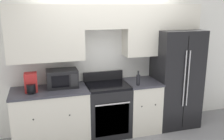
% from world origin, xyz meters
% --- Properties ---
extents(wall_back, '(8.00, 0.39, 2.60)m').
position_xyz_m(wall_back, '(0.00, 0.58, 1.52)').
color(wall_back, white).
rests_on(wall_back, ground_plane).
extents(lower_cabinets_left, '(1.23, 0.64, 0.92)m').
position_xyz_m(lower_cabinets_left, '(-1.05, 0.31, 0.46)').
color(lower_cabinets_left, silver).
rests_on(lower_cabinets_left, ground_plane).
extents(lower_cabinets_right, '(0.59, 0.64, 0.92)m').
position_xyz_m(lower_cabinets_right, '(0.56, 0.31, 0.46)').
color(lower_cabinets_right, silver).
rests_on(lower_cabinets_right, ground_plane).
extents(oven_range, '(0.73, 0.65, 1.08)m').
position_xyz_m(oven_range, '(-0.08, 0.31, 0.46)').
color(oven_range, black).
rests_on(oven_range, ground_plane).
extents(refrigerator, '(0.81, 0.75, 1.81)m').
position_xyz_m(refrigerator, '(1.25, 0.36, 0.91)').
color(refrigerator, black).
rests_on(refrigerator, ground_plane).
extents(microwave, '(0.50, 0.35, 0.29)m').
position_xyz_m(microwave, '(-0.83, 0.40, 1.06)').
color(microwave, black).
rests_on(microwave, lower_cabinets_left).
extents(bottle, '(0.06, 0.06, 0.25)m').
position_xyz_m(bottle, '(0.41, 0.13, 1.01)').
color(bottle, black).
rests_on(bottle, lower_cabinets_right).
extents(coffee_maker, '(0.19, 0.29, 0.29)m').
position_xyz_m(coffee_maker, '(-1.32, 0.31, 1.05)').
color(coffee_maker, '#B22323').
rests_on(coffee_maker, lower_cabinets_left).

